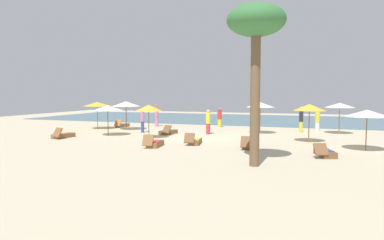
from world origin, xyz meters
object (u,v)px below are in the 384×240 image
Objects in this scene: umbrella_5 at (260,105)px; lounger_1 at (155,144)px; umbrella_0 at (149,108)px; umbrella_4 at (340,105)px; umbrella_3 at (108,108)px; person_0 at (317,120)px; lounger_0 at (195,141)px; person_5 at (208,122)px; lounger_4 at (325,153)px; person_1 at (301,119)px; person_2 at (157,115)px; umbrella_1 at (309,107)px; lounger_3 at (63,135)px; umbrella_6 at (97,104)px; lounger_5 at (168,132)px; lounger_6 at (249,145)px; lounger_2 at (122,125)px; umbrella_2 at (126,104)px; person_3 at (142,119)px; palm_0 at (256,29)px; person_4 at (220,118)px; umbrella_7 at (367,113)px.

lounger_1 is (-4.63, -8.02, -1.93)m from umbrella_5.
umbrella_0 is 1.28× the size of lounger_1.
umbrella_4 is 1.31× the size of lounger_1.
person_0 is at bearing 28.96° from umbrella_3.
umbrella_0 is 8.18m from umbrella_5.
lounger_0 is 0.99× the size of person_5.
umbrella_0 is 1.23× the size of lounger_4.
person_2 reaches higher than person_1.
umbrella_0 reaches higher than person_0.
umbrella_0 is at bearing 159.04° from lounger_0.
lounger_4 is (0.74, -4.59, -1.92)m from umbrella_1.
umbrella_6 is at bearing 101.44° from lounger_3.
umbrella_6 is 1.33× the size of person_0.
lounger_5 is (-9.56, 0.98, -1.92)m from umbrella_1.
lounger_2 is at bearing 147.51° from lounger_6.
lounger_6 is at bearing -120.53° from umbrella_4.
umbrella_2 is at bearing -170.03° from person_1.
umbrella_0 reaches higher than lounger_5.
umbrella_1 is 1.34× the size of lounger_1.
umbrella_4 is 1.15× the size of person_2.
person_3 is (3.61, -3.14, 0.84)m from lounger_2.
lounger_0 is 4.95m from person_5.
lounger_2 is 18.51m from lounger_4.
lounger_2 is (-1.48, 1.85, -1.92)m from umbrella_2.
person_0 is (3.59, 9.90, 0.68)m from lounger_6.
person_0 is at bearing 28.43° from lounger_5.
palm_0 is at bearing -41.22° from umbrella_2.
lounger_0 is at bearing -14.23° from umbrella_3.
lounger_3 is (0.06, -7.63, 0.00)m from lounger_2.
person_4 is (-6.79, 2.21, -0.18)m from person_1.
lounger_2 is 0.97× the size of lounger_3.
person_2 is (2.47, 9.25, 0.83)m from lounger_3.
person_5 reaches higher than lounger_1.
lounger_4 is 1.05× the size of person_0.
umbrella_0 is at bearing -142.50° from umbrella_5.
umbrella_7 is at bearing -16.08° from umbrella_2.
person_3 is at bearing 51.68° from lounger_3.
umbrella_5 is 1.35× the size of lounger_6.
person_0 is at bearing 70.07° from lounger_6.
umbrella_4 reaches higher than lounger_1.
lounger_6 is at bearing -67.61° from person_4.
umbrella_4 is 1.33× the size of lounger_6.
lounger_2 is (-15.40, 4.47, -1.93)m from umbrella_1.
person_5 reaches higher than lounger_4.
person_4 is at bearing 70.52° from lounger_5.
person_2 is (-3.00, 7.61, -0.99)m from umbrella_0.
umbrella_0 is at bearing 164.42° from lounger_6.
umbrella_4 is 1.15× the size of person_1.
person_3 is at bearing 122.75° from lounger_1.
umbrella_5 is at bearing 14.21° from person_3.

